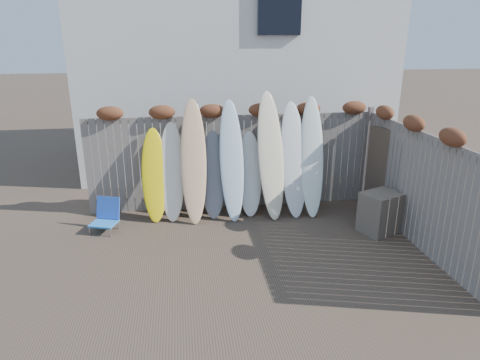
{
  "coord_description": "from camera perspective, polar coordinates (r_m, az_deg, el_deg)",
  "views": [
    {
      "loc": [
        -1.06,
        -6.23,
        3.53
      ],
      "look_at": [
        0.0,
        1.2,
        1.0
      ],
      "focal_mm": 32.0,
      "sensor_mm": 36.0,
      "label": 1
    }
  ],
  "objects": [
    {
      "name": "surfboard_0",
      "position": [
        8.66,
        -11.36,
        0.63
      ],
      "size": [
        0.5,
        0.66,
        1.82
      ],
      "primitive_type": "ellipsoid",
      "rotation": [
        -0.31,
        0.0,
        -0.02
      ],
      "color": "yellow",
      "rests_on": "ground"
    },
    {
      "name": "wooden_crate",
      "position": [
        8.46,
        18.2,
        -4.15
      ],
      "size": [
        0.83,
        0.77,
        0.77
      ],
      "primitive_type": "cube",
      "rotation": [
        0.0,
        0.0,
        0.4
      ],
      "color": "#67564D",
      "rests_on": "ground"
    },
    {
      "name": "surfboard_8",
      "position": [
        8.86,
        9.57,
        3.06
      ],
      "size": [
        0.55,
        0.87,
        2.38
      ],
      "primitive_type": "ellipsoid",
      "rotation": [
        -0.31,
        0.0,
        -0.1
      ],
      "color": "white",
      "rests_on": "ground"
    },
    {
      "name": "house",
      "position": [
        12.82,
        -1.18,
        17.16
      ],
      "size": [
        8.5,
        5.5,
        6.33
      ],
      "color": "silver",
      "rests_on": "ground"
    },
    {
      "name": "right_fence",
      "position": [
        8.01,
        22.77,
        -0.21
      ],
      "size": [
        0.28,
        4.4,
        2.24
      ],
      "color": "slate",
      "rests_on": "ground"
    },
    {
      "name": "surfboard_2",
      "position": [
        8.46,
        -6.2,
        2.46
      ],
      "size": [
        0.54,
        0.86,
        2.38
      ],
      "primitive_type": "ellipsoid",
      "rotation": [
        -0.31,
        0.0,
        -0.05
      ],
      "color": "#FFBD86",
      "rests_on": "ground"
    },
    {
      "name": "surfboard_1",
      "position": [
        8.63,
        -9.08,
        1.08
      ],
      "size": [
        0.55,
        0.72,
        1.92
      ],
      "primitive_type": "ellipsoid",
      "rotation": [
        -0.31,
        0.0,
        -0.07
      ],
      "color": "white",
      "rests_on": "ground"
    },
    {
      "name": "surfboard_6",
      "position": [
        8.62,
        4.13,
        3.24
      ],
      "size": [
        0.59,
        0.91,
        2.49
      ],
      "primitive_type": "ellipsoid",
      "rotation": [
        -0.31,
        0.0,
        0.08
      ],
      "color": "beige",
      "rests_on": "ground"
    },
    {
      "name": "lattice_panel",
      "position": [
        9.02,
        19.26,
        0.62
      ],
      "size": [
        0.47,
        1.14,
        1.8
      ],
      "primitive_type": "cube",
      "rotation": [
        0.0,
        0.0,
        0.36
      ],
      "color": "#3E3225",
      "rests_on": "ground"
    },
    {
      "name": "surfboard_7",
      "position": [
        8.78,
        7.14,
        2.7
      ],
      "size": [
        0.55,
        0.81,
        2.28
      ],
      "primitive_type": "ellipsoid",
      "rotation": [
        -0.31,
        0.0,
        0.02
      ],
      "color": "silver",
      "rests_on": "ground"
    },
    {
      "name": "back_fence",
      "position": [
        9.0,
        -0.7,
        3.53
      ],
      "size": [
        6.05,
        0.28,
        2.24
      ],
      "color": "slate",
      "rests_on": "ground"
    },
    {
      "name": "surfboard_5",
      "position": [
        8.77,
        1.32,
        0.82
      ],
      "size": [
        0.54,
        0.65,
        1.69
      ],
      "primitive_type": "ellipsoid",
      "rotation": [
        -0.31,
        0.0,
        -0.08
      ],
      "color": "silver",
      "rests_on": "ground"
    },
    {
      "name": "ground",
      "position": [
        7.23,
        1.37,
        -10.57
      ],
      "size": [
        80.0,
        80.0,
        0.0
      ],
      "primitive_type": "plane",
      "color": "#493A2D"
    },
    {
      "name": "beach_chair",
      "position": [
        8.56,
        -17.43,
        -4.55
      ],
      "size": [
        0.59,
        0.61,
        0.61
      ],
      "color": "#297BCE",
      "rests_on": "ground"
    },
    {
      "name": "surfboard_4",
      "position": [
        8.53,
        -1.11,
        2.6
      ],
      "size": [
        0.49,
        0.83,
        2.35
      ],
      "primitive_type": "ellipsoid",
      "rotation": [
        -0.31,
        0.0,
        0.02
      ],
      "color": "#ADC9DB",
      "rests_on": "ground"
    },
    {
      "name": "surfboard_3",
      "position": [
        8.67,
        -3.6,
        0.68
      ],
      "size": [
        0.55,
        0.66,
        1.73
      ],
      "primitive_type": "ellipsoid",
      "rotation": [
        -0.31,
        0.0,
        -0.09
      ],
      "color": "slate",
      "rests_on": "ground"
    }
  ]
}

